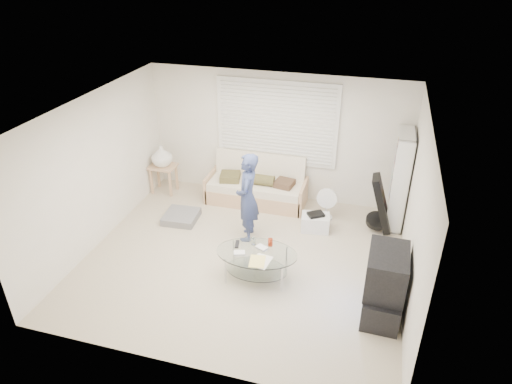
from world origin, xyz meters
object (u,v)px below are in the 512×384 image
(bookshelf, at_px, (399,180))
(tv_unit, at_px, (384,284))
(coffee_table, at_px, (257,257))
(futon_sofa, at_px, (257,187))

(bookshelf, bearing_deg, tv_unit, -92.96)
(bookshelf, xyz_separation_m, tv_unit, (-0.13, -2.42, -0.40))
(tv_unit, bearing_deg, coffee_table, 171.70)
(tv_unit, bearing_deg, bookshelf, 87.04)
(bookshelf, relative_size, tv_unit, 1.76)
(coffee_table, bearing_deg, tv_unit, -8.30)
(coffee_table, bearing_deg, bookshelf, 47.32)
(bookshelf, height_order, tv_unit, bookshelf)
(futon_sofa, xyz_separation_m, coffee_table, (0.63, -2.25, 0.05))
(bookshelf, bearing_deg, coffee_table, -132.68)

